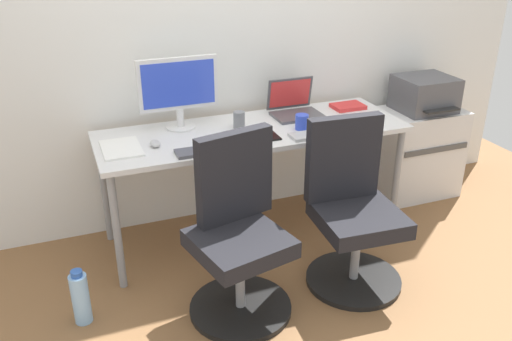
% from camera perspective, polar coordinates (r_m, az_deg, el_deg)
% --- Properties ---
extents(ground_plane, '(5.28, 5.28, 0.00)m').
position_cam_1_polar(ground_plane, '(3.62, -0.29, -6.54)').
color(ground_plane, brown).
extents(back_wall, '(4.40, 0.04, 2.60)m').
position_cam_1_polar(back_wall, '(3.51, -2.75, 15.25)').
color(back_wall, white).
rests_on(back_wall, ground).
extents(desk, '(1.88, 0.64, 0.73)m').
position_cam_1_polar(desk, '(3.32, -0.31, 3.36)').
color(desk, silver).
rests_on(desk, ground).
extents(office_chair_left, '(0.54, 0.54, 0.94)m').
position_cam_1_polar(office_chair_left, '(2.79, -1.89, -6.82)').
color(office_chair_left, black).
rests_on(office_chair_left, ground).
extents(office_chair_right, '(0.54, 0.54, 0.94)m').
position_cam_1_polar(office_chair_right, '(3.04, 10.06, -4.31)').
color(office_chair_right, black).
rests_on(office_chair_right, ground).
extents(side_cabinet, '(0.58, 0.41, 0.65)m').
position_cam_1_polar(side_cabinet, '(4.18, 16.51, 1.88)').
color(side_cabinet, silver).
rests_on(side_cabinet, ground).
extents(printer, '(0.38, 0.40, 0.24)m').
position_cam_1_polar(printer, '(4.03, 17.28, 7.70)').
color(printer, '#515156').
rests_on(printer, side_cabinet).
extents(water_bottle_on_floor, '(0.09, 0.09, 0.31)m').
position_cam_1_polar(water_bottle_on_floor, '(2.96, -17.94, -12.59)').
color(water_bottle_on_floor, '#8CBFF2').
rests_on(water_bottle_on_floor, ground).
extents(desktop_monitor, '(0.48, 0.18, 0.43)m').
position_cam_1_polar(desktop_monitor, '(3.27, -8.15, 8.57)').
color(desktop_monitor, silver).
rests_on(desktop_monitor, desk).
extents(open_laptop, '(0.31, 0.26, 0.23)m').
position_cam_1_polar(open_laptop, '(3.54, 4.04, 6.75)').
color(open_laptop, '#4C4C51').
rests_on(open_laptop, desk).
extents(keyboard_by_monitor, '(0.34, 0.12, 0.02)m').
position_cam_1_polar(keyboard_by_monitor, '(2.98, -5.20, 2.14)').
color(keyboard_by_monitor, '#515156').
rests_on(keyboard_by_monitor, desk).
extents(keyboard_by_laptop, '(0.34, 0.12, 0.02)m').
position_cam_1_polar(keyboard_by_laptop, '(3.21, 6.52, 3.83)').
color(keyboard_by_laptop, '#B7B7B7').
rests_on(keyboard_by_laptop, desk).
extents(mouse_by_monitor, '(0.06, 0.10, 0.03)m').
position_cam_1_polar(mouse_by_monitor, '(3.09, -10.56, 2.81)').
color(mouse_by_monitor, '#B7B7B7').
rests_on(mouse_by_monitor, desk).
extents(mouse_by_laptop, '(0.06, 0.10, 0.03)m').
position_cam_1_polar(mouse_by_laptop, '(3.57, 12.78, 5.65)').
color(mouse_by_laptop, silver).
rests_on(mouse_by_laptop, desk).
extents(coffee_mug, '(0.08, 0.08, 0.09)m').
position_cam_1_polar(coffee_mug, '(3.29, 4.84, 5.10)').
color(coffee_mug, blue).
rests_on(coffee_mug, desk).
extents(pen_cup, '(0.07, 0.07, 0.10)m').
position_cam_1_polar(pen_cup, '(3.29, -1.79, 5.32)').
color(pen_cup, slate).
rests_on(pen_cup, desk).
extents(phone_near_monitor, '(0.07, 0.14, 0.01)m').
position_cam_1_polar(phone_near_monitor, '(3.18, 1.65, 3.66)').
color(phone_near_monitor, black).
rests_on(phone_near_monitor, desk).
extents(notebook, '(0.21, 0.15, 0.03)m').
position_cam_1_polar(notebook, '(3.72, 9.63, 6.66)').
color(notebook, red).
rests_on(notebook, desk).
extents(paper_pile, '(0.21, 0.30, 0.01)m').
position_cam_1_polar(paper_pile, '(3.09, -13.97, 2.28)').
color(paper_pile, white).
rests_on(paper_pile, desk).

